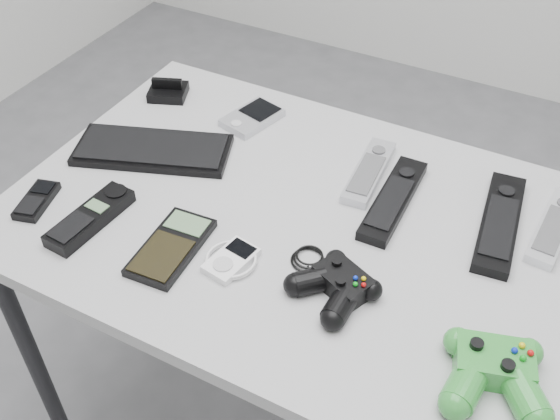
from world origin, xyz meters
The scene contains 15 objects.
floor centered at (0.00, 0.00, 0.00)m, with size 3.50×3.50×0.00m, color slate.
desk centered at (0.01, -0.05, 0.65)m, with size 1.06×0.68×0.71m.
pda_keyboard centered at (-0.35, -0.02, 0.72)m, with size 0.30×0.13×0.02m, color black.
dock_bracket centered at (-0.44, 0.16, 0.73)m, with size 0.08×0.07×0.04m, color black.
pda centered at (-0.24, 0.16, 0.72)m, with size 0.08×0.12×0.02m, color #B8B8BF.
remote_silver_a centered at (0.04, 0.11, 0.72)m, with size 0.05×0.19×0.02m, color #B8B8BF.
remote_black_a centered at (0.11, 0.05, 0.72)m, with size 0.05×0.23×0.02m, color black.
remote_black_b centered at (0.29, 0.08, 0.72)m, with size 0.06×0.25×0.02m, color black.
remote_silver_b centered at (0.38, 0.12, 0.72)m, with size 0.05×0.20×0.02m, color silver.
mobile_phone centered at (-0.45, -0.24, 0.72)m, with size 0.04×0.10×0.02m, color black.
cordless_handset centered at (-0.33, -0.23, 0.72)m, with size 0.05×0.17×0.03m, color black.
calculator centered at (-0.17, -0.22, 0.72)m, with size 0.08×0.16×0.02m, color black.
mp3_player centered at (-0.07, -0.20, 0.72)m, with size 0.08×0.09×0.02m, color white.
controller_black centered at (0.11, -0.18, 0.73)m, with size 0.21×0.13×0.04m, color black, non-canonical shape.
controller_green centered at (0.36, -0.23, 0.73)m, with size 0.15×0.16×0.05m, color #277E22, non-canonical shape.
Camera 1 is at (0.34, -0.81, 1.48)m, focal length 42.00 mm.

